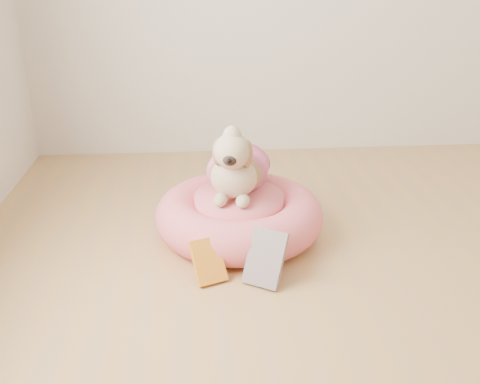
{
  "coord_description": "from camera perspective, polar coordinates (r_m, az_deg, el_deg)",
  "views": [
    {
      "loc": [
        -0.98,
        -1.12,
        1.14
      ],
      "look_at": [
        -0.8,
        1.01,
        0.23
      ],
      "focal_mm": 40.0,
      "sensor_mm": 36.0,
      "label": 1
    }
  ],
  "objects": [
    {
      "name": "book_white",
      "position": [
        2.07,
        2.72,
        -7.05
      ],
      "size": [
        0.19,
        0.19,
        0.2
      ],
      "primitive_type": "cube",
      "rotation": [
        -0.51,
        0.0,
        -0.56
      ],
      "color": "silver",
      "rests_on": "floor"
    },
    {
      "name": "book_yellow",
      "position": [
        2.1,
        -3.41,
        -7.37
      ],
      "size": [
        0.15,
        0.16,
        0.16
      ],
      "primitive_type": "cube",
      "rotation": [
        -0.61,
        0.0,
        0.37
      ],
      "color": "yellow",
      "rests_on": "floor"
    },
    {
      "name": "pet_bed",
      "position": [
        2.42,
        -0.1,
        -2.49
      ],
      "size": [
        0.76,
        0.76,
        0.19
      ],
      "color": "#EE5D5D",
      "rests_on": "floor"
    },
    {
      "name": "dog",
      "position": [
        2.35,
        -0.34,
        3.97
      ],
      "size": [
        0.42,
        0.54,
        0.35
      ],
      "primitive_type": null,
      "rotation": [
        0.0,
        0.0,
        -0.22
      ],
      "color": "brown",
      "rests_on": "pet_bed"
    }
  ]
}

